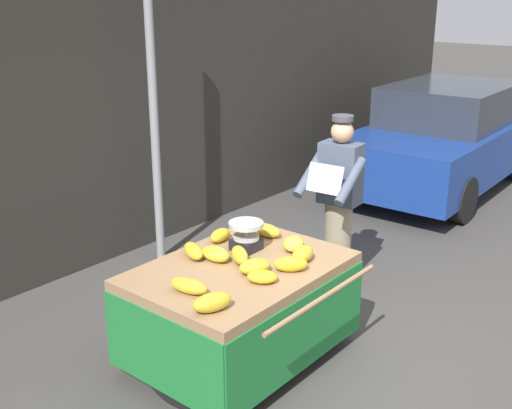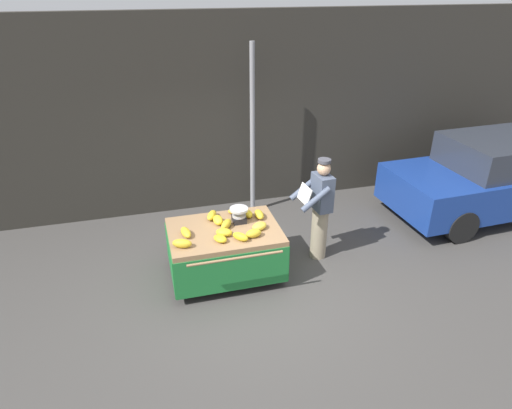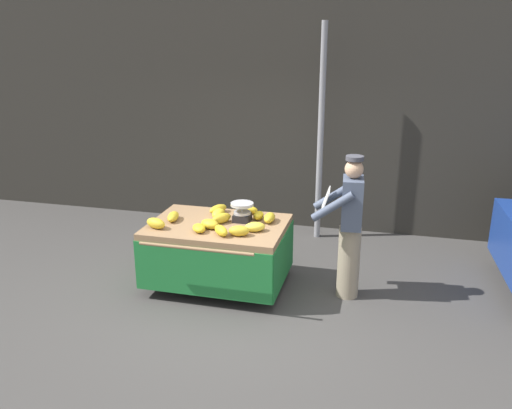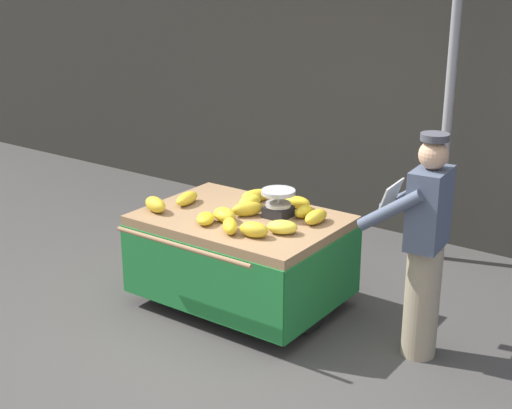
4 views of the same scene
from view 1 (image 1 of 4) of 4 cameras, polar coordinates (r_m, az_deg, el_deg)
The scene contains 20 objects.
ground_plane at distance 5.28m, azimuth 5.16°, elevation -13.38°, with size 60.00×60.00×0.00m, color #423F3D.
back_wall at distance 6.63m, azimuth -16.00°, elevation 9.67°, with size 16.00×0.24×3.66m, color #2D2B26.
street_pole at distance 6.59m, azimuth -9.15°, elevation 8.00°, with size 0.09×0.09×3.19m, color gray.
banana_cart at distance 4.92m, azimuth -1.44°, elevation -7.76°, with size 1.66×1.37×0.82m.
weighing_scale at distance 5.06m, azimuth -0.89°, elevation -2.84°, with size 0.28×0.28×0.24m.
banana_bunch_0 at distance 4.89m, azimuth 4.20°, elevation -4.46°, with size 0.14×0.23×0.12m, color gold.
banana_bunch_1 at distance 4.89m, azimuth -3.64°, elevation -4.44°, with size 0.14×0.25×0.12m, color yellow.
banana_bunch_2 at distance 4.17m, azimuth -3.97°, elevation -8.74°, with size 0.13×0.27×0.12m, color gold.
banana_bunch_3 at distance 5.27m, azimuth -3.24°, elevation -2.77°, with size 0.12×0.23×0.10m, color gold.
banana_bunch_4 at distance 5.29m, azimuth -0.64°, elevation -2.68°, with size 0.12×0.20×0.10m, color gold.
banana_bunch_5 at distance 4.85m, azimuth -1.47°, elevation -4.57°, with size 0.12×0.27×0.12m, color gold.
banana_bunch_6 at distance 5.09m, azimuth 3.39°, elevation -3.53°, with size 0.16×0.24×0.11m, color yellow.
banana_bunch_7 at distance 4.42m, azimuth -6.03°, elevation -7.27°, with size 0.13×0.29×0.10m, color gold.
banana_bunch_8 at distance 5.36m, azimuth 0.97°, elevation -2.32°, with size 0.13×0.27×0.11m, color gold.
banana_bunch_9 at distance 4.72m, azimuth 3.13°, elevation -5.36°, with size 0.11×0.25×0.11m, color gold.
banana_bunch_10 at distance 4.54m, azimuth 0.57°, elevation -6.49°, with size 0.14×0.22×0.09m, color gold.
banana_bunch_11 at distance 4.68m, azimuth -0.11°, elevation -5.57°, with size 0.16×0.24×0.11m, color gold.
banana_bunch_12 at distance 4.97m, azimuth -5.64°, elevation -4.16°, with size 0.12×0.28×0.11m, color gold.
vendor_person at distance 6.05m, azimuth 7.39°, elevation 0.07°, with size 0.60×0.55×1.71m.
parked_car at distance 9.62m, azimuth 16.53°, elevation 5.73°, with size 3.96×1.85×1.51m.
Camera 1 is at (-3.72, -2.47, 2.81)m, focal length 44.64 mm.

